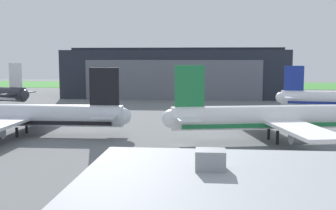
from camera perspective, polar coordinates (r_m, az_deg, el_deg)
ground_plane at (r=73.47m, az=1.88°, el=-5.51°), size 440.00×440.00×0.00m
grass_field_strip at (r=234.15m, az=4.26°, el=2.77°), size 440.00×56.00×0.08m
maintenance_hangar at (r=169.50m, az=1.18°, el=4.48°), size 85.27×39.17×19.47m
airliner_near_left at (r=87.35m, az=-20.74°, el=-1.41°), size 48.07×36.83×13.48m
airliner_near_right at (r=77.96m, az=15.56°, el=-1.74°), size 43.70×39.71×14.08m
ops_van at (r=113.70m, az=8.68°, el=-0.77°), size 2.43×4.48×2.03m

